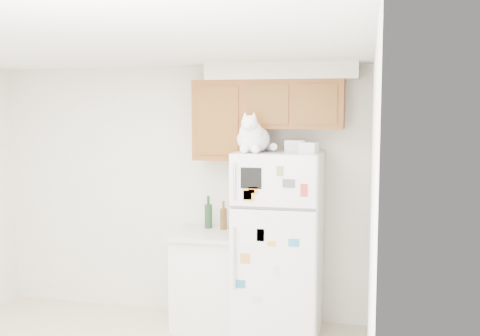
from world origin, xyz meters
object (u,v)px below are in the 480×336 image
(cat, at_px, (253,137))
(storage_box_front, at_px, (308,148))
(refrigerator, at_px, (279,244))
(bottle_green, at_px, (208,212))
(bottle_amber, at_px, (223,215))
(storage_box_back, at_px, (294,146))
(base_counter, at_px, (209,278))

(cat, bearing_deg, storage_box_front, 8.83)
(refrigerator, relative_size, storage_box_front, 11.33)
(cat, xyz_separation_m, storage_box_front, (0.48, 0.07, -0.09))
(refrigerator, height_order, storage_box_front, storage_box_front)
(refrigerator, xyz_separation_m, bottle_green, (-0.73, 0.23, 0.23))
(bottle_green, distance_m, bottle_amber, 0.16)
(bottle_green, relative_size, bottle_amber, 1.15)
(storage_box_back, xyz_separation_m, storage_box_front, (0.15, -0.17, -0.01))
(base_counter, distance_m, bottle_amber, 0.62)
(cat, relative_size, bottle_green, 1.60)
(refrigerator, bearing_deg, cat, -146.70)
(cat, height_order, bottle_green, cat)
(storage_box_front, bearing_deg, refrigerator, -179.51)
(storage_box_back, bearing_deg, bottle_green, 163.88)
(storage_box_back, height_order, bottle_green, storage_box_back)
(storage_box_back, height_order, storage_box_front, storage_box_back)
(cat, bearing_deg, base_counter, 155.77)
(base_counter, bearing_deg, storage_box_front, -8.27)
(base_counter, xyz_separation_m, cat, (0.48, -0.21, 1.37))
(refrigerator, distance_m, bottle_amber, 0.64)
(storage_box_back, relative_size, storage_box_front, 1.20)
(base_counter, bearing_deg, refrigerator, -6.09)
(refrigerator, bearing_deg, base_counter, 173.91)
(cat, bearing_deg, bottle_green, 144.67)
(storage_box_front, bearing_deg, cat, -156.94)
(cat, xyz_separation_m, bottle_amber, (-0.36, 0.35, -0.78))
(cat, height_order, bottle_amber, cat)
(base_counter, height_order, cat, cat)
(refrigerator, relative_size, bottle_green, 5.30)
(storage_box_front, height_order, bottle_green, storage_box_front)
(storage_box_front, xyz_separation_m, bottle_amber, (-0.84, 0.27, -0.69))
(cat, bearing_deg, refrigerator, 33.30)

